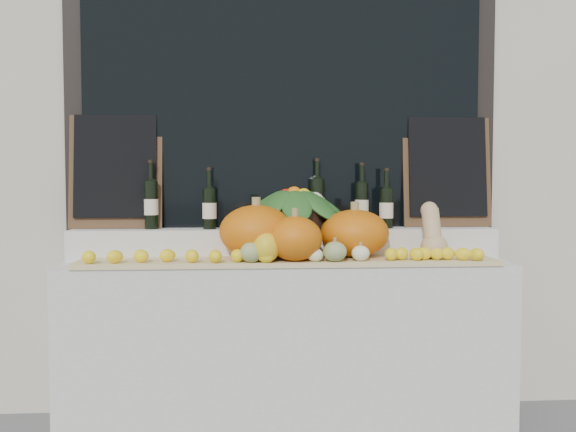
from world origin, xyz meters
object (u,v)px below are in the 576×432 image
Objects in this scene: pumpkin_left at (256,232)px; pumpkin_right at (355,233)px; wine_bottle_tall at (317,203)px; produce_bowl at (294,208)px; butternut_squash at (432,234)px.

pumpkin_right is at bearing 2.28° from pumpkin_left.
wine_bottle_tall is at bearing 37.42° from pumpkin_left.
pumpkin_right is (0.51, 0.02, -0.01)m from pumpkin_left.
wine_bottle_tall is at bearing 124.83° from pumpkin_right.
produce_bowl is 1.59× the size of wine_bottle_tall.
pumpkin_right is 0.33m from wine_bottle_tall.
butternut_squash is 0.66m from wine_bottle_tall.
pumpkin_left is 0.32m from produce_bowl.
wine_bottle_tall is (-0.56, 0.32, 0.15)m from butternut_squash.
butternut_squash is at bearing -29.55° from wine_bottle_tall.
produce_bowl is at bearing 147.41° from pumpkin_right.
produce_bowl is 0.14m from wine_bottle_tall.
produce_bowl is (-0.30, 0.19, 0.13)m from pumpkin_right.
wine_bottle_tall reaches higher than produce_bowl.
produce_bowl is at bearing -159.22° from wine_bottle_tall.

